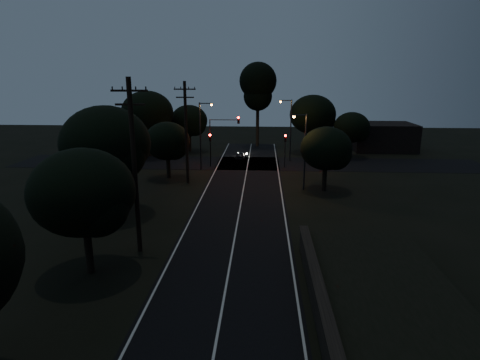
{
  "coord_description": "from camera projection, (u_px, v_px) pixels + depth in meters",
  "views": [
    {
      "loc": [
        1.87,
        -8.62,
        11.11
      ],
      "look_at": [
        0.0,
        24.0,
        2.5
      ],
      "focal_mm": 30.0,
      "sensor_mm": 36.0,
      "label": 1
    }
  ],
  "objects": [
    {
      "name": "streetlight_a",
      "position": [
        202.0,
        132.0,
        47.06
      ],
      "size": [
        1.66,
        0.26,
        8.0
      ],
      "color": "black",
      "rests_on": "ground"
    },
    {
      "name": "tree_far_e",
      "position": [
        353.0,
        128.0,
        54.73
      ],
      "size": [
        4.89,
        4.89,
        6.2
      ],
      "color": "black",
      "rests_on": "ground"
    },
    {
      "name": "tree_far_w",
      "position": [
        149.0,
        114.0,
        54.79
      ],
      "size": [
        7.08,
        7.08,
        9.03
      ],
      "color": "black",
      "rests_on": "ground"
    },
    {
      "name": "signal_left",
      "position": [
        210.0,
        144.0,
        49.39
      ],
      "size": [
        0.28,
        0.35,
        4.1
      ],
      "color": "black",
      "rests_on": "ground"
    },
    {
      "name": "signal_mast",
      "position": [
        224.0,
        132.0,
        48.92
      ],
      "size": [
        3.7,
        0.35,
        6.25
      ],
      "color": "black",
      "rests_on": "ground"
    },
    {
      "name": "signal_right",
      "position": [
        285.0,
        145.0,
        48.89
      ],
      "size": [
        0.28,
        0.35,
        4.1
      ],
      "color": "black",
      "rests_on": "ground"
    },
    {
      "name": "tall_pine",
      "position": [
        258.0,
        86.0,
        61.91
      ],
      "size": [
        5.74,
        5.74,
        13.04
      ],
      "color": "black",
      "rests_on": "ground"
    },
    {
      "name": "building_left",
      "position": [
        122.0,
        134.0,
        62.01
      ],
      "size": [
        10.0,
        8.0,
        4.4
      ],
      "primitive_type": "cube",
      "color": "black",
      "rests_on": "ground"
    },
    {
      "name": "tree_left_c",
      "position": [
        108.0,
        146.0,
        31.47
      ],
      "size": [
        6.99,
        6.99,
        8.83
      ],
      "color": "black",
      "rests_on": "ground"
    },
    {
      "name": "tree_left_b",
      "position": [
        86.0,
        195.0,
        21.96
      ],
      "size": [
        5.73,
        5.73,
        7.28
      ],
      "color": "black",
      "rests_on": "ground"
    },
    {
      "name": "tree_far_nw",
      "position": [
        190.0,
        122.0,
        58.78
      ],
      "size": [
        5.4,
        5.4,
        6.85
      ],
      "color": "black",
      "rests_on": "ground"
    },
    {
      "name": "road_surface",
      "position": [
        244.0,
        186.0,
        41.3
      ],
      "size": [
        60.0,
        70.0,
        0.03
      ],
      "color": "black",
      "rests_on": "ground"
    },
    {
      "name": "streetlight_c",
      "position": [
        304.0,
        147.0,
        38.79
      ],
      "size": [
        1.46,
        0.26,
        7.5
      ],
      "color": "black",
      "rests_on": "ground"
    },
    {
      "name": "tree_left_d",
      "position": [
        169.0,
        142.0,
        43.42
      ],
      "size": [
        4.89,
        4.89,
        6.21
      ],
      "color": "black",
      "rests_on": "ground"
    },
    {
      "name": "tree_far_ne",
      "position": [
        314.0,
        116.0,
        57.51
      ],
      "size": [
        6.61,
        6.61,
        8.36
      ],
      "color": "black",
      "rests_on": "ground"
    },
    {
      "name": "building_right",
      "position": [
        382.0,
        137.0,
        60.81
      ],
      "size": [
        9.0,
        7.0,
        4.0
      ],
      "primitive_type": "cube",
      "color": "black",
      "rests_on": "ground"
    },
    {
      "name": "tree_right_a",
      "position": [
        328.0,
        150.0,
        38.63
      ],
      "size": [
        4.96,
        4.96,
        6.31
      ],
      "color": "black",
      "rests_on": "ground"
    },
    {
      "name": "streetlight_b",
      "position": [
        289.0,
        126.0,
        52.26
      ],
      "size": [
        1.66,
        0.26,
        8.0
      ],
      "color": "black",
      "rests_on": "ground"
    },
    {
      "name": "car",
      "position": [
        241.0,
        156.0,
        54.09
      ],
      "size": [
        1.53,
        3.14,
        1.03
      ],
      "primitive_type": "imported",
      "rotation": [
        0.0,
        0.0,
        3.04
      ],
      "color": "black",
      "rests_on": "ground"
    },
    {
      "name": "utility_pole_far",
      "position": [
        186.0,
        131.0,
        41.09
      ],
      "size": [
        2.2,
        0.3,
        10.5
      ],
      "color": "black",
      "rests_on": "ground"
    },
    {
      "name": "utility_pole_mid",
      "position": [
        134.0,
        165.0,
        24.61
      ],
      "size": [
        2.2,
        0.3,
        11.0
      ],
      "color": "black",
      "rests_on": "ground"
    }
  ]
}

